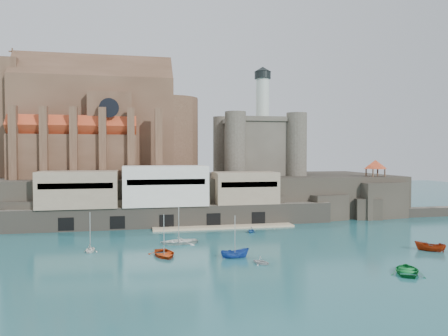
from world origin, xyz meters
TOP-DOWN VIEW (x-y plane):
  - ground at (0.00, 0.00)m, footprint 300.00×300.00m
  - promontory at (-0.19, 39.37)m, footprint 100.00×36.00m
  - quay at (-10.19, 23.07)m, footprint 70.00×12.00m
  - church at (-24.13, 41.85)m, footprint 47.00×25.93m
  - castle_keep at (16.08, 41.08)m, footprint 21.20×21.20m
  - rock_outcrop at (42.00, 25.84)m, footprint 14.50×10.50m
  - pavilion at (42.00, 26.00)m, footprint 6.40×6.40m
  - boat_0 at (-12.27, -4.87)m, footprint 4.59×1.94m
  - boat_1 at (0.88, -12.73)m, footprint 2.83×2.63m
  - boat_2 at (-1.87, -8.25)m, footprint 1.78×1.74m
  - boat_3 at (18.59, -20.93)m, footprint 4.45×3.44m
  - boat_4 at (-23.61, 0.12)m, footprint 2.98×2.27m
  - boat_5 at (30.00, -10.36)m, footprint 2.50×2.50m
  - boat_6 at (-9.09, 3.76)m, footprint 1.86×4.78m
  - boat_7 at (6.13, 11.49)m, footprint 2.82×2.38m

SIDE VIEW (x-z plane):
  - ground at x=0.00m, z-range 0.00..0.00m
  - boat_0 at x=-12.27m, z-range -3.12..3.12m
  - boat_1 at x=0.88m, z-range -1.41..1.41m
  - boat_2 at x=-1.87m, z-range -2.22..2.22m
  - boat_3 at x=18.59m, z-range -3.11..3.11m
  - boat_4 at x=-23.61m, z-range -1.53..1.53m
  - boat_5 at x=30.00m, z-range -2.33..2.33m
  - boat_6 at x=-9.09m, z-range -3.26..3.26m
  - boat_7 at x=6.13m, z-range -1.40..1.40m
  - rock_outcrop at x=42.00m, z-range -0.33..8.37m
  - promontory at x=-0.19m, z-range -0.08..9.92m
  - quay at x=-10.19m, z-range -0.46..12.59m
  - pavilion at x=42.00m, z-range 10.03..15.43m
  - castle_keep at x=16.08m, z-range 3.66..32.96m
  - church at x=-24.13m, z-range 6.88..37.38m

